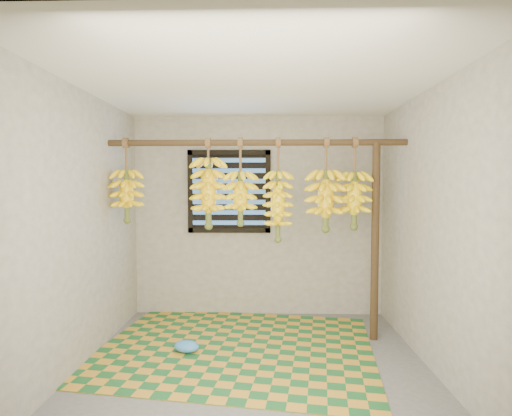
{
  "coord_description": "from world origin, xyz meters",
  "views": [
    {
      "loc": [
        0.1,
        -3.33,
        1.55
      ],
      "look_at": [
        0.0,
        0.55,
        1.35
      ],
      "focal_mm": 28.0,
      "sensor_mm": 36.0,
      "label": 1
    }
  ],
  "objects_px": {
    "banana_bunch_b": "(208,193)",
    "plastic_bag": "(187,346)",
    "woven_mat": "(236,347)",
    "banana_bunch_d": "(278,206)",
    "banana_bunch_e": "(326,201)",
    "support_post": "(375,242)",
    "banana_bunch_a": "(127,196)",
    "banana_bunch_f": "(354,200)",
    "banana_bunch_c": "(240,198)"
  },
  "relations": [
    {
      "from": "banana_bunch_b",
      "to": "plastic_bag",
      "type": "bearing_deg",
      "value": -112.3
    },
    {
      "from": "woven_mat",
      "to": "banana_bunch_d",
      "type": "distance_m",
      "value": 1.44
    },
    {
      "from": "banana_bunch_e",
      "to": "banana_bunch_d",
      "type": "bearing_deg",
      "value": -180.0
    },
    {
      "from": "woven_mat",
      "to": "banana_bunch_e",
      "type": "distance_m",
      "value": 1.69
    },
    {
      "from": "support_post",
      "to": "banana_bunch_a",
      "type": "relative_size",
      "value": 2.34
    },
    {
      "from": "banana_bunch_b",
      "to": "support_post",
      "type": "bearing_deg",
      "value": -0.0
    },
    {
      "from": "banana_bunch_a",
      "to": "banana_bunch_f",
      "type": "bearing_deg",
      "value": 0.0
    },
    {
      "from": "support_post",
      "to": "plastic_bag",
      "type": "bearing_deg",
      "value": -168.17
    },
    {
      "from": "plastic_bag",
      "to": "banana_bunch_c",
      "type": "bearing_deg",
      "value": 38.61
    },
    {
      "from": "banana_bunch_c",
      "to": "banana_bunch_e",
      "type": "bearing_deg",
      "value": 0.0
    },
    {
      "from": "woven_mat",
      "to": "banana_bunch_e",
      "type": "xyz_separation_m",
      "value": [
        0.89,
        0.25,
        1.41
      ]
    },
    {
      "from": "banana_bunch_d",
      "to": "banana_bunch_e",
      "type": "distance_m",
      "value": 0.48
    },
    {
      "from": "support_post",
      "to": "plastic_bag",
      "type": "height_order",
      "value": "support_post"
    },
    {
      "from": "plastic_bag",
      "to": "banana_bunch_c",
      "type": "height_order",
      "value": "banana_bunch_c"
    },
    {
      "from": "woven_mat",
      "to": "banana_bunch_b",
      "type": "bearing_deg",
      "value": 139.5
    },
    {
      "from": "banana_bunch_d",
      "to": "banana_bunch_f",
      "type": "relative_size",
      "value": 1.15
    },
    {
      "from": "banana_bunch_d",
      "to": "support_post",
      "type": "bearing_deg",
      "value": 0.0
    },
    {
      "from": "banana_bunch_c",
      "to": "banana_bunch_e",
      "type": "xyz_separation_m",
      "value": [
        0.86,
        0.0,
        -0.02
      ]
    },
    {
      "from": "banana_bunch_d",
      "to": "banana_bunch_a",
      "type": "bearing_deg",
      "value": 180.0
    },
    {
      "from": "plastic_bag",
      "to": "banana_bunch_d",
      "type": "xyz_separation_m",
      "value": [
        0.86,
        0.39,
        1.3
      ]
    },
    {
      "from": "woven_mat",
      "to": "plastic_bag",
      "type": "height_order",
      "value": "plastic_bag"
    },
    {
      "from": "plastic_bag",
      "to": "woven_mat",
      "type": "bearing_deg",
      "value": 16.23
    },
    {
      "from": "support_post",
      "to": "banana_bunch_b",
      "type": "height_order",
      "value": "banana_bunch_b"
    },
    {
      "from": "banana_bunch_f",
      "to": "banana_bunch_a",
      "type": "bearing_deg",
      "value": 180.0
    },
    {
      "from": "woven_mat",
      "to": "banana_bunch_d",
      "type": "relative_size",
      "value": 2.46
    },
    {
      "from": "banana_bunch_e",
      "to": "banana_bunch_c",
      "type": "bearing_deg",
      "value": 180.0
    },
    {
      "from": "banana_bunch_d",
      "to": "banana_bunch_f",
      "type": "xyz_separation_m",
      "value": [
        0.77,
        0.0,
        0.06
      ]
    },
    {
      "from": "woven_mat",
      "to": "banana_bunch_b",
      "type": "relative_size",
      "value": 2.83
    },
    {
      "from": "banana_bunch_b",
      "to": "banana_bunch_c",
      "type": "bearing_deg",
      "value": 0.0
    },
    {
      "from": "support_post",
      "to": "banana_bunch_c",
      "type": "distance_m",
      "value": 1.43
    },
    {
      "from": "banana_bunch_a",
      "to": "banana_bunch_c",
      "type": "xyz_separation_m",
      "value": [
        1.16,
        0.0,
        -0.02
      ]
    },
    {
      "from": "banana_bunch_c",
      "to": "banana_bunch_d",
      "type": "height_order",
      "value": "same"
    },
    {
      "from": "banana_bunch_f",
      "to": "banana_bunch_d",
      "type": "bearing_deg",
      "value": 180.0
    },
    {
      "from": "plastic_bag",
      "to": "banana_bunch_a",
      "type": "relative_size",
      "value": 0.29
    },
    {
      "from": "plastic_bag",
      "to": "banana_bunch_f",
      "type": "height_order",
      "value": "banana_bunch_f"
    },
    {
      "from": "banana_bunch_b",
      "to": "banana_bunch_f",
      "type": "bearing_deg",
      "value": -0.0
    },
    {
      "from": "banana_bunch_e",
      "to": "support_post",
      "type": "bearing_deg",
      "value": -0.0
    },
    {
      "from": "banana_bunch_c",
      "to": "banana_bunch_a",
      "type": "bearing_deg",
      "value": -180.0
    },
    {
      "from": "support_post",
      "to": "woven_mat",
      "type": "xyz_separation_m",
      "value": [
        -1.39,
        -0.25,
        -0.99
      ]
    },
    {
      "from": "woven_mat",
      "to": "banana_bunch_f",
      "type": "relative_size",
      "value": 2.82
    },
    {
      "from": "plastic_bag",
      "to": "banana_bunch_d",
      "type": "height_order",
      "value": "banana_bunch_d"
    },
    {
      "from": "woven_mat",
      "to": "banana_bunch_d",
      "type": "xyz_separation_m",
      "value": [
        0.41,
        0.25,
        1.36
      ]
    },
    {
      "from": "banana_bunch_e",
      "to": "banana_bunch_f",
      "type": "xyz_separation_m",
      "value": [
        0.29,
        -0.0,
        0.0
      ]
    },
    {
      "from": "support_post",
      "to": "banana_bunch_d",
      "type": "bearing_deg",
      "value": 180.0
    },
    {
      "from": "banana_bunch_a",
      "to": "banana_bunch_d",
      "type": "xyz_separation_m",
      "value": [
        1.54,
        0.0,
        -0.1
      ]
    },
    {
      "from": "banana_bunch_b",
      "to": "banana_bunch_a",
      "type": "bearing_deg",
      "value": -180.0
    },
    {
      "from": "banana_bunch_c",
      "to": "banana_bunch_f",
      "type": "distance_m",
      "value": 1.15
    },
    {
      "from": "banana_bunch_a",
      "to": "banana_bunch_b",
      "type": "height_order",
      "value": "same"
    },
    {
      "from": "banana_bunch_d",
      "to": "banana_bunch_c",
      "type": "bearing_deg",
      "value": 180.0
    },
    {
      "from": "woven_mat",
      "to": "banana_bunch_f",
      "type": "xyz_separation_m",
      "value": [
        1.17,
        0.25,
        1.42
      ]
    }
  ]
}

